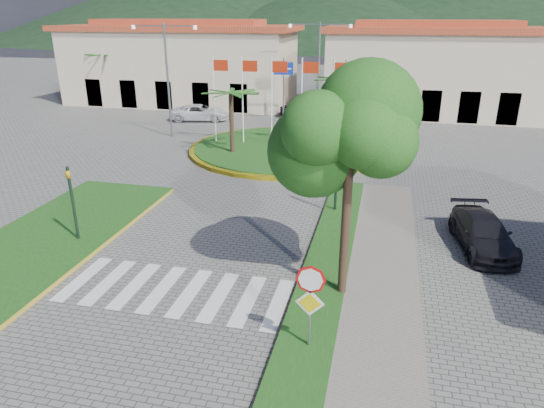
% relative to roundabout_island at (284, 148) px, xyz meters
% --- Properties ---
extents(ground, '(160.00, 160.00, 0.00)m').
position_rel_roundabout_island_xyz_m(ground, '(-0.00, -22.00, -0.17)').
color(ground, slate).
rests_on(ground, ground).
extents(sidewalk_right, '(4.00, 28.00, 0.15)m').
position_rel_roundabout_island_xyz_m(sidewalk_right, '(6.00, -20.00, -0.10)').
color(sidewalk_right, gray).
rests_on(sidewalk_right, ground).
extents(verge_right, '(1.60, 28.00, 0.18)m').
position_rel_roundabout_island_xyz_m(verge_right, '(4.80, -20.00, -0.08)').
color(verge_right, '#194914').
rests_on(verge_right, ground).
extents(median_left, '(5.00, 14.00, 0.18)m').
position_rel_roundabout_island_xyz_m(median_left, '(-6.50, -16.00, -0.08)').
color(median_left, '#194914').
rests_on(median_left, ground).
extents(crosswalk, '(8.00, 3.00, 0.01)m').
position_rel_roundabout_island_xyz_m(crosswalk, '(-0.00, -18.00, -0.17)').
color(crosswalk, silver).
rests_on(crosswalk, ground).
extents(roundabout_island, '(12.70, 12.70, 6.00)m').
position_rel_roundabout_island_xyz_m(roundabout_island, '(0.00, 0.00, 0.00)').
color(roundabout_island, yellow).
rests_on(roundabout_island, ground).
extents(stop_sign, '(0.80, 0.11, 2.65)m').
position_rel_roundabout_island_xyz_m(stop_sign, '(4.90, -20.04, 1.62)').
color(stop_sign, slate).
rests_on(stop_sign, ground).
extents(deciduous_tree, '(3.60, 3.60, 6.80)m').
position_rel_roundabout_island_xyz_m(deciduous_tree, '(5.50, -17.00, 5.00)').
color(deciduous_tree, black).
rests_on(deciduous_tree, ground).
extents(traffic_light_left, '(0.15, 0.18, 3.20)m').
position_rel_roundabout_island_xyz_m(traffic_light_left, '(-5.20, -15.50, 1.77)').
color(traffic_light_left, black).
rests_on(traffic_light_left, ground).
extents(traffic_light_right, '(0.15, 0.18, 3.20)m').
position_rel_roundabout_island_xyz_m(traffic_light_right, '(4.50, -10.00, 1.77)').
color(traffic_light_right, black).
rests_on(traffic_light_right, ground).
extents(traffic_light_far, '(0.18, 0.15, 3.20)m').
position_rel_roundabout_island_xyz_m(traffic_light_far, '(8.00, 4.00, 1.77)').
color(traffic_light_far, black).
rests_on(traffic_light_far, ground).
extents(direction_sign_west, '(1.60, 0.14, 5.20)m').
position_rel_roundabout_island_xyz_m(direction_sign_west, '(-2.00, 8.97, 3.36)').
color(direction_sign_west, slate).
rests_on(direction_sign_west, ground).
extents(direction_sign_east, '(1.60, 0.14, 5.20)m').
position_rel_roundabout_island_xyz_m(direction_sign_east, '(3.00, 8.97, 3.36)').
color(direction_sign_east, slate).
rests_on(direction_sign_east, ground).
extents(street_lamp_centre, '(4.80, 0.16, 8.00)m').
position_rel_roundabout_island_xyz_m(street_lamp_centre, '(1.00, 8.00, 4.32)').
color(street_lamp_centre, slate).
rests_on(street_lamp_centre, ground).
extents(street_lamp_west, '(4.80, 0.16, 8.00)m').
position_rel_roundabout_island_xyz_m(street_lamp_west, '(-9.00, 2.00, 4.32)').
color(street_lamp_west, slate).
rests_on(street_lamp_west, ground).
extents(building_left, '(23.32, 9.54, 8.05)m').
position_rel_roundabout_island_xyz_m(building_left, '(-14.00, 16.00, 3.73)').
color(building_left, beige).
rests_on(building_left, ground).
extents(building_right, '(19.08, 9.54, 8.05)m').
position_rel_roundabout_island_xyz_m(building_right, '(10.00, 16.00, 3.73)').
color(building_right, beige).
rests_on(building_right, ground).
extents(hill_far_west, '(140.00, 140.00, 22.00)m').
position_rel_roundabout_island_xyz_m(hill_far_west, '(-55.00, 118.00, 10.83)').
color(hill_far_west, black).
rests_on(hill_far_west, ground).
extents(hill_near_back, '(110.00, 110.00, 16.00)m').
position_rel_roundabout_island_xyz_m(hill_near_back, '(-10.00, 108.00, 7.83)').
color(hill_near_back, black).
rests_on(hill_near_back, ground).
extents(white_van, '(5.24, 3.26, 1.35)m').
position_rel_roundabout_island_xyz_m(white_van, '(-9.07, 8.00, 0.50)').
color(white_van, silver).
rests_on(white_van, ground).
extents(car_dark_a, '(4.11, 2.16, 1.34)m').
position_rel_roundabout_island_xyz_m(car_dark_a, '(-0.68, 10.87, 0.49)').
color(car_dark_a, black).
rests_on(car_dark_a, ground).
extents(car_dark_b, '(4.04, 2.39, 1.26)m').
position_rel_roundabout_island_xyz_m(car_dark_b, '(5.27, 11.25, 0.46)').
color(car_dark_b, black).
rests_on(car_dark_b, ground).
extents(car_side_right, '(2.42, 4.66, 1.29)m').
position_rel_roundabout_island_xyz_m(car_side_right, '(10.50, -12.26, 0.47)').
color(car_side_right, black).
rests_on(car_side_right, ground).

